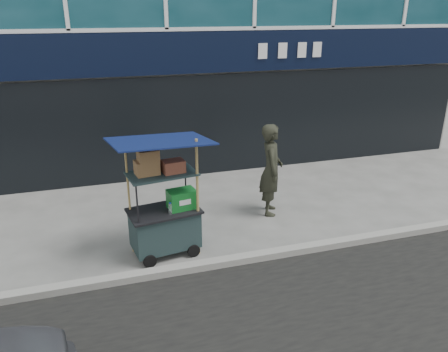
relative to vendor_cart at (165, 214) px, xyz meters
name	(u,v)px	position (x,y,z in m)	size (l,w,h in m)	color
ground	(218,259)	(0.75, -0.45, -0.71)	(80.00, 80.00, 0.00)	#61615C
curb	(221,262)	(0.75, -0.65, -0.65)	(80.00, 0.18, 0.12)	gray
vendor_cart	(165,214)	(0.00, 0.00, 0.00)	(1.64, 1.27, 2.03)	black
vendor_man	(271,170)	(2.24, 0.94, 0.20)	(0.66, 0.43, 1.81)	#27281D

